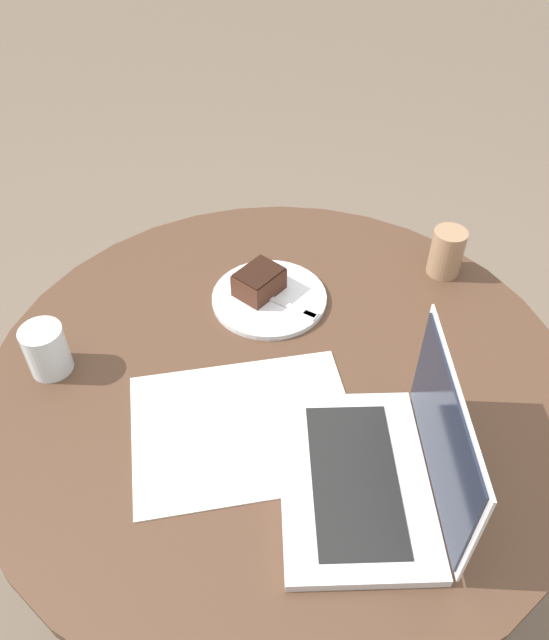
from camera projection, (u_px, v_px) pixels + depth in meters
name	position (u px, v px, depth m)	size (l,w,h in m)	color
ground_plane	(279.00, 556.00, 1.69)	(12.00, 12.00, 0.00)	#6B5B4C
dining_table	(280.00, 423.00, 1.27)	(1.11, 1.11, 0.75)	#4C3323
paper_document	(244.00, 427.00, 1.08)	(0.47, 0.42, 0.00)	white
plate	(269.00, 298.00, 1.31)	(0.24, 0.24, 0.01)	silver
cake_slice	(259.00, 282.00, 1.29)	(0.11, 0.12, 0.05)	#472619
fork	(287.00, 305.00, 1.28)	(0.17, 0.08, 0.00)	silver
coffee_glass	(447.00, 252.00, 1.34)	(0.07, 0.07, 0.11)	#997556
water_glass	(46.00, 350.00, 1.14)	(0.08, 0.08, 0.10)	silver
laptop	(376.00, 469.00, 0.97)	(0.32, 0.39, 0.23)	silver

